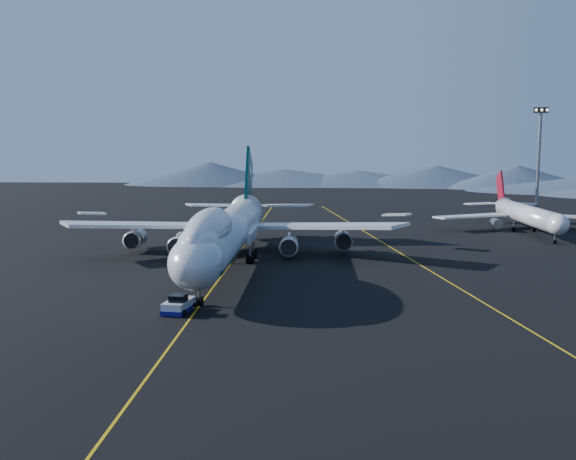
{
  "coord_description": "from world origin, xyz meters",
  "views": [
    {
      "loc": [
        13.83,
        -101.46,
        18.9
      ],
      "look_at": [
        9.62,
        -0.67,
        6.0
      ],
      "focal_mm": 40.0,
      "sensor_mm": 36.0,
      "label": 1
    }
  ],
  "objects_px": {
    "boeing_747": "(228,230)",
    "second_jet": "(525,214)",
    "pushback_tug": "(179,306)",
    "floodlight_mast": "(538,165)"
  },
  "relations": [
    {
      "from": "boeing_747",
      "to": "second_jet",
      "type": "distance_m",
      "value": 76.53
    },
    {
      "from": "pushback_tug",
      "to": "second_jet",
      "type": "relative_size",
      "value": 0.12
    },
    {
      "from": "floodlight_mast",
      "to": "pushback_tug",
      "type": "bearing_deg",
      "value": -127.52
    },
    {
      "from": "boeing_747",
      "to": "pushback_tug",
      "type": "height_order",
      "value": "boeing_747"
    },
    {
      "from": "boeing_747",
      "to": "floodlight_mast",
      "type": "relative_size",
      "value": 2.49
    },
    {
      "from": "pushback_tug",
      "to": "floodlight_mast",
      "type": "bearing_deg",
      "value": 62.25
    },
    {
      "from": "boeing_747",
      "to": "second_jet",
      "type": "bearing_deg",
      "value": 36.38
    },
    {
      "from": "boeing_747",
      "to": "pushback_tug",
      "type": "relative_size",
      "value": 13.34
    },
    {
      "from": "second_jet",
      "to": "pushback_tug",
      "type": "bearing_deg",
      "value": -145.67
    },
    {
      "from": "boeing_747",
      "to": "second_jet",
      "type": "height_order",
      "value": "boeing_747"
    }
  ]
}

